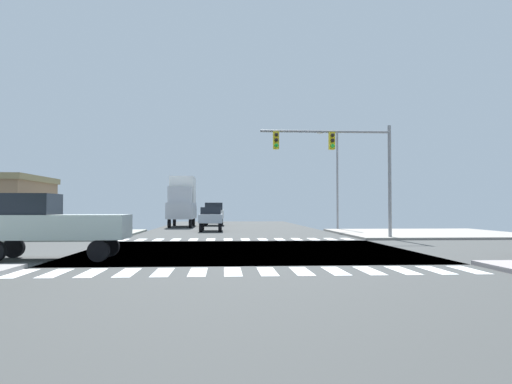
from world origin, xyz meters
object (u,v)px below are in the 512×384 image
(sedan_leading_2, at_px, (211,217))
(box_truck_middle_1, at_px, (182,200))
(sedan_nearside_1, at_px, (215,214))
(pickup_crossing_1, at_px, (214,213))
(traffic_signal_mast, at_px, (340,154))
(pickup_outer_3, at_px, (50,223))
(street_lamp, at_px, (334,171))

(sedan_leading_2, bearing_deg, box_truck_middle_1, -72.14)
(sedan_leading_2, bearing_deg, sedan_nearside_1, -90.00)
(box_truck_middle_1, bearing_deg, pickup_crossing_1, -133.85)
(sedan_nearside_1, bearing_deg, traffic_signal_mast, 103.40)
(traffic_signal_mast, xyz_separation_m, pickup_outer_3, (-12.96, -10.48, -3.69))
(traffic_signal_mast, relative_size, sedan_leading_2, 1.80)
(street_lamp, height_order, sedan_nearside_1, street_lamp)
(pickup_crossing_1, height_order, box_truck_middle_1, box_truck_middle_1)
(sedan_nearside_1, bearing_deg, sedan_leading_2, 90.00)
(street_lamp, xyz_separation_m, sedan_nearside_1, (-9.98, 21.24, -3.72))
(street_lamp, relative_size, pickup_crossing_1, 1.59)
(sedan_nearside_1, relative_size, pickup_crossing_1, 0.84)
(street_lamp, bearing_deg, sedan_leading_2, -176.42)
(box_truck_middle_1, bearing_deg, sedan_nearside_1, -103.44)
(street_lamp, distance_m, pickup_crossing_1, 15.86)
(traffic_signal_mast, bearing_deg, pickup_crossing_1, 108.54)
(sedan_leading_2, distance_m, pickup_outer_3, 21.81)
(box_truck_middle_1, height_order, pickup_outer_3, box_truck_middle_1)
(sedan_leading_2, relative_size, box_truck_middle_1, 0.60)
(sedan_nearside_1, relative_size, pickup_outer_3, 0.84)
(pickup_crossing_1, distance_m, box_truck_middle_1, 4.51)
(pickup_crossing_1, bearing_deg, street_lamp, 130.21)
(pickup_crossing_1, height_order, sedan_leading_2, pickup_crossing_1)
(sedan_nearside_1, xyz_separation_m, pickup_outer_3, (-5.20, -43.04, 0.17))
(traffic_signal_mast, height_order, street_lamp, street_lamp)
(traffic_signal_mast, bearing_deg, sedan_nearside_1, 103.40)
(sedan_nearside_1, distance_m, pickup_crossing_1, 9.43)
(traffic_signal_mast, relative_size, pickup_outer_3, 1.52)
(traffic_signal_mast, relative_size, pickup_crossing_1, 1.52)
(box_truck_middle_1, bearing_deg, street_lamp, 146.22)
(sedan_nearside_1, height_order, box_truck_middle_1, box_truck_middle_1)
(pickup_crossing_1, bearing_deg, traffic_signal_mast, 108.54)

